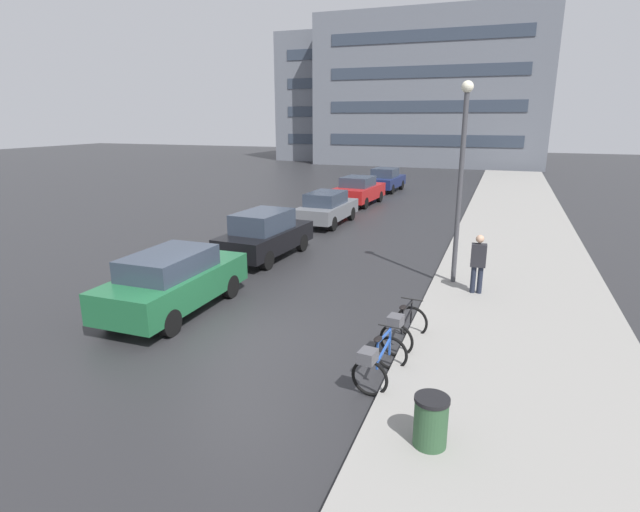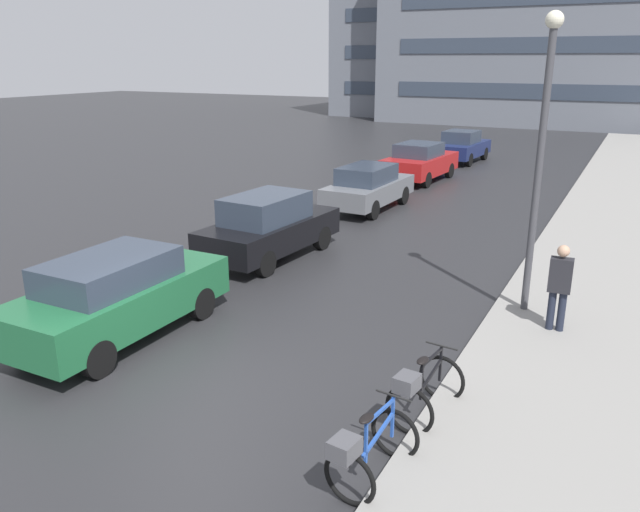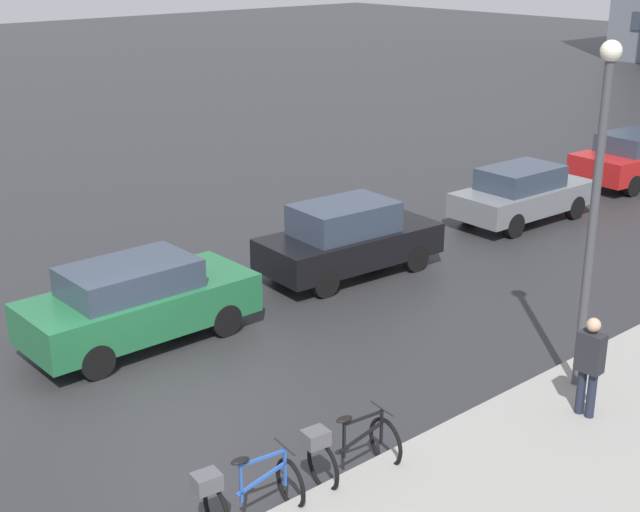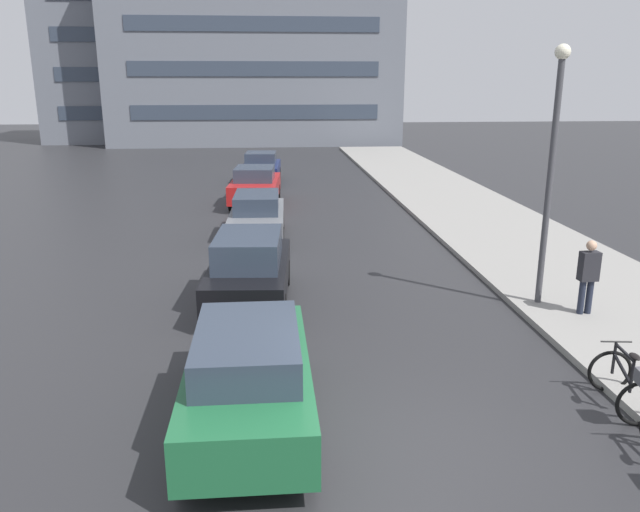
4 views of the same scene
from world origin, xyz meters
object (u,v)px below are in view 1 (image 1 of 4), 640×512
object	(u,v)px
car_red	(358,190)
streetlamp	(461,169)
car_grey	(327,208)
bicycle_nearest	(378,361)
car_navy	(385,180)
car_black	(265,235)
car_green	(174,281)
bicycle_second	(403,327)
trash_bin	(430,425)
pedestrian	(478,263)

from	to	relation	value
car_red	streetlamp	world-z (taller)	streetlamp
car_grey	bicycle_nearest	bearing A→B (deg)	-66.81
car_navy	car_black	bearing A→B (deg)	-90.59
car_green	car_grey	xyz separation A→B (m)	(0.00, 11.64, -0.05)
bicycle_second	car_green	world-z (taller)	car_green
car_red	trash_bin	world-z (taller)	car_red
car_black	pedestrian	size ratio (longest dim) A/B	2.42
streetlamp	bicycle_second	bearing A→B (deg)	-97.21
streetlamp	bicycle_nearest	bearing A→B (deg)	-96.44
car_navy	streetlamp	distance (m)	20.01
bicycle_nearest	car_grey	size ratio (longest dim) A/B	0.35
car_grey	car_navy	bearing A→B (deg)	89.65
bicycle_nearest	car_green	bearing A→B (deg)	162.42
bicycle_nearest	car_navy	size ratio (longest dim) A/B	0.37
car_black	streetlamp	world-z (taller)	streetlamp
car_green	pedestrian	xyz separation A→B (m)	(7.18, 3.73, 0.18)
car_black	pedestrian	distance (m)	7.49
bicycle_nearest	car_navy	distance (m)	25.77
car_black	pedestrian	xyz separation A→B (m)	(7.29, -1.69, 0.17)
bicycle_nearest	pedestrian	world-z (taller)	pedestrian
car_grey	car_navy	world-z (taller)	car_navy
car_grey	car_red	xyz separation A→B (m)	(-0.15, 5.84, 0.03)
bicycle_nearest	pedestrian	bearing A→B (deg)	75.82
car_red	bicycle_nearest	bearing A→B (deg)	-72.96
bicycle_nearest	pedestrian	size ratio (longest dim) A/B	0.82
bicycle_nearest	car_black	size ratio (longest dim) A/B	0.34
car_red	car_navy	xyz separation A→B (m)	(0.22, 5.81, -0.03)
car_red	car_navy	distance (m)	5.82
bicycle_second	streetlamp	size ratio (longest dim) A/B	0.25
bicycle_second	car_black	world-z (taller)	car_black
streetlamp	pedestrian	bearing A→B (deg)	-49.35
car_navy	trash_bin	xyz separation A→B (m)	(6.89, -26.74, -0.31)
car_red	car_navy	world-z (taller)	car_red
bicycle_second	streetlamp	world-z (taller)	streetlamp
car_black	car_grey	world-z (taller)	car_black
car_green	streetlamp	distance (m)	8.34
car_black	trash_bin	distance (m)	11.35
car_grey	trash_bin	xyz separation A→B (m)	(6.96, -15.09, -0.31)
bicycle_second	pedestrian	size ratio (longest dim) A/B	0.82
bicycle_second	streetlamp	xyz separation A→B (m)	(0.59, 4.69, 2.93)
bicycle_nearest	car_black	xyz separation A→B (m)	(-5.89, 7.25, 0.34)
bicycle_second	car_red	xyz separation A→B (m)	(-6.04, 17.63, 0.30)
streetlamp	trash_bin	distance (m)	8.53
bicycle_nearest	car_green	xyz separation A→B (m)	(-5.77, 1.83, 0.33)
car_navy	trash_bin	distance (m)	27.61
car_red	pedestrian	size ratio (longest dim) A/B	2.42
bicycle_nearest	bicycle_second	bearing A→B (deg)	85.73
car_green	bicycle_second	bearing A→B (deg)	-1.47
bicycle_second	car_black	xyz separation A→B (m)	(-6.01, 5.57, 0.33)
pedestrian	trash_bin	world-z (taller)	pedestrian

